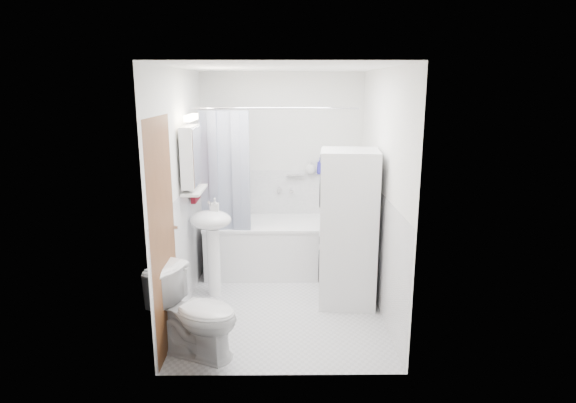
{
  "coord_description": "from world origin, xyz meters",
  "views": [
    {
      "loc": [
        0.02,
        -4.68,
        2.23
      ],
      "look_at": [
        0.06,
        0.15,
        1.07
      ],
      "focal_mm": 30.0,
      "sensor_mm": 36.0,
      "label": 1
    }
  ],
  "objects_px": {
    "bathtub": "(275,244)",
    "toilet": "(196,313)",
    "sink": "(212,233)",
    "washer_dryer": "(348,228)"
  },
  "relations": [
    {
      "from": "bathtub",
      "to": "washer_dryer",
      "type": "relative_size",
      "value": 1.03
    },
    {
      "from": "washer_dryer",
      "to": "toilet",
      "type": "relative_size",
      "value": 2.11
    },
    {
      "from": "bathtub",
      "to": "sink",
      "type": "distance_m",
      "value": 1.02
    },
    {
      "from": "bathtub",
      "to": "washer_dryer",
      "type": "height_order",
      "value": "washer_dryer"
    },
    {
      "from": "bathtub",
      "to": "toilet",
      "type": "height_order",
      "value": "toilet"
    },
    {
      "from": "bathtub",
      "to": "toilet",
      "type": "relative_size",
      "value": 2.18
    },
    {
      "from": "sink",
      "to": "toilet",
      "type": "bearing_deg",
      "value": -88.4
    },
    {
      "from": "toilet",
      "to": "bathtub",
      "type": "bearing_deg",
      "value": 6.21
    },
    {
      "from": "toilet",
      "to": "washer_dryer",
      "type": "bearing_deg",
      "value": -28.87
    },
    {
      "from": "bathtub",
      "to": "toilet",
      "type": "bearing_deg",
      "value": -108.43
    }
  ]
}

